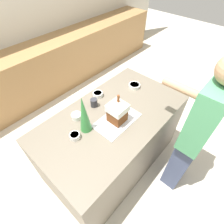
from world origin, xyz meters
The scene contains 12 objects.
ground_plane centered at (0.00, 0.00, 0.00)m, with size 12.00×12.00×0.00m, color beige.
back_cabinet_block centered at (0.00, 1.92, 0.45)m, with size 6.00×0.60×0.89m.
kitchen_island centered at (0.00, 0.00, 0.44)m, with size 1.59×0.89×0.88m.
baking_tray centered at (-0.02, -0.07, 0.89)m, with size 0.45×0.27×0.01m.
gingerbread_house centered at (-0.02, -0.07, 1.00)m, with size 0.16×0.17×0.27m.
decorative_tree centered at (-0.29, 0.07, 1.08)m, with size 0.11×0.11×0.39m.
candy_bowl_far_left centered at (-0.42, 0.07, 0.91)m, with size 0.09×0.09×0.05m.
candy_bowl_behind_tray centered at (0.11, 0.32, 0.91)m, with size 0.11×0.11×0.05m.
candy_bowl_beside_tree centered at (-0.26, 0.24, 0.91)m, with size 0.10×0.10×0.05m.
candy_bowl_center_rear centered at (0.52, 0.12, 0.90)m, with size 0.13×0.13×0.04m.
mug centered at (-0.03, 0.24, 0.93)m, with size 0.07×0.07×0.09m.
person centered at (0.35, -0.72, 0.86)m, with size 0.44×0.54×1.66m.
Camera 1 is at (-0.89, -0.79, 2.17)m, focal length 28.00 mm.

